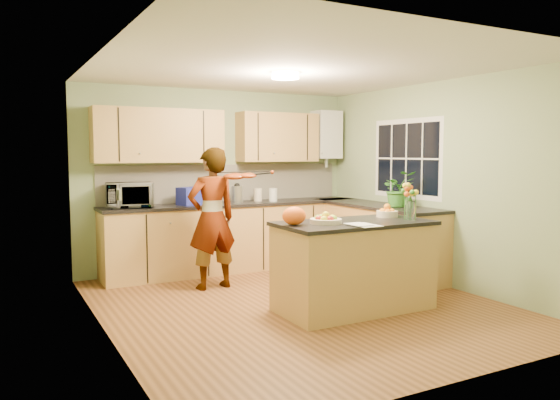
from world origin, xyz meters
name	(u,v)px	position (x,y,z in m)	size (l,w,h in m)	color
floor	(298,305)	(0.00, 0.00, 0.00)	(4.50, 4.50, 0.00)	brown
ceiling	(299,68)	(0.00, 0.00, 2.50)	(4.00, 4.50, 0.02)	silver
wall_back	(219,179)	(0.00, 2.25, 1.25)	(4.00, 0.02, 2.50)	gray
wall_front	(462,208)	(0.00, -2.25, 1.25)	(4.00, 0.02, 2.50)	gray
wall_left	(103,196)	(-2.00, 0.00, 1.25)	(0.02, 4.50, 2.50)	gray
wall_right	(440,184)	(2.00, 0.00, 1.25)	(0.02, 4.50, 2.50)	gray
back_counter	(234,236)	(0.10, 1.95, 0.47)	(3.64, 0.62, 0.94)	tan
right_counter	(376,239)	(1.70, 0.85, 0.47)	(0.62, 2.24, 0.94)	tan
splashback	(226,183)	(0.10, 2.23, 1.20)	(3.60, 0.02, 0.52)	silver
upper_cabinets	(211,136)	(-0.18, 2.08, 1.85)	(3.20, 0.34, 0.70)	tan
boiler	(326,135)	(1.70, 2.09, 1.90)	(0.40, 0.30, 0.86)	silver
window_right	(407,159)	(1.99, 0.60, 1.55)	(0.01, 1.30, 1.05)	silver
light_switch	(119,195)	(-1.99, -0.60, 1.30)	(0.02, 0.09, 0.09)	silver
ceiling_lamp	(285,76)	(0.00, 0.30, 2.46)	(0.30, 0.30, 0.07)	#FFEABF
peninsula_island	(354,265)	(0.42, -0.42, 0.46)	(1.61, 0.83, 0.92)	tan
fruit_dish	(326,219)	(0.07, -0.42, 0.97)	(0.32, 0.32, 0.11)	beige
orange_bowl	(387,212)	(0.97, -0.27, 0.98)	(0.23, 0.23, 0.14)	beige
flower_vase	(412,192)	(1.02, -0.60, 1.21)	(0.24, 0.24, 0.44)	silver
orange_bag	(294,216)	(-0.26, -0.37, 1.01)	(0.24, 0.20, 0.18)	#FF5C15
papers	(364,225)	(0.32, -0.72, 0.93)	(0.23, 0.32, 0.01)	white
violinist	(212,218)	(-0.55, 1.12, 0.85)	(0.62, 0.40, 1.69)	tan
violin	(234,176)	(-0.35, 0.90, 1.35)	(0.61, 0.24, 0.12)	#591D05
microwave	(129,195)	(-1.33, 1.95, 1.10)	(0.56, 0.38, 0.31)	silver
blue_box	(189,196)	(-0.55, 1.92, 1.06)	(0.29, 0.21, 0.23)	navy
kettle	(237,193)	(0.15, 1.96, 1.07)	(0.17, 0.17, 0.31)	#B6B6BB
jar_cream	(258,195)	(0.49, 2.00, 1.03)	(0.12, 0.12, 0.18)	beige
jar_white	(273,195)	(0.67, 1.89, 1.03)	(0.12, 0.12, 0.18)	silver
potted_plant	(398,189)	(1.70, 0.42, 1.17)	(0.41, 0.36, 0.46)	#357B29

